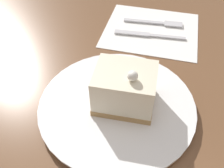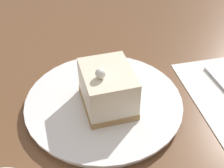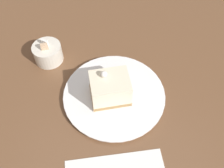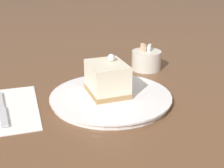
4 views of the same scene
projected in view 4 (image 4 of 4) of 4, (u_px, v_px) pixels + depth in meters
name	position (u px, v px, depth m)	size (l,w,h in m)	color
ground_plane	(104.00, 108.00, 0.68)	(4.00, 4.00, 0.00)	brown
plate	(111.00, 97.00, 0.72)	(0.28, 0.28, 0.01)	white
cake_slice	(107.00, 79.00, 0.71)	(0.11, 0.12, 0.09)	#AD8451
knife	(3.00, 111.00, 0.66)	(0.06, 0.17, 0.00)	silver
sugar_bowl	(146.00, 60.00, 0.91)	(0.09, 0.09, 0.08)	silver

